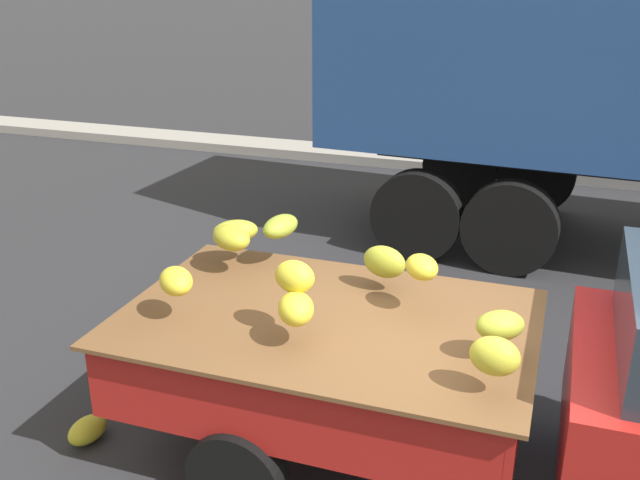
% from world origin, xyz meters
% --- Properties ---
extents(curb_strip, '(80.00, 0.80, 0.16)m').
position_xyz_m(curb_strip, '(0.00, 8.13, 0.08)').
color(curb_strip, gray).
rests_on(curb_strip, ground).
extents(pickup_truck, '(4.96, 1.88, 1.70)m').
position_xyz_m(pickup_truck, '(1.12, 0.12, 0.88)').
color(pickup_truck, '#B21E19').
rests_on(pickup_truck, ground).
extents(fallen_banana_bunch_near_tailgate, '(0.27, 0.36, 0.19)m').
position_xyz_m(fallen_banana_bunch_near_tailgate, '(-2.57, -0.39, 0.09)').
color(fallen_banana_bunch_near_tailgate, gold).
rests_on(fallen_banana_bunch_near_tailgate, ground).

